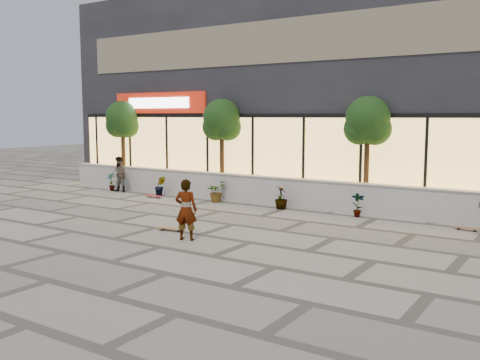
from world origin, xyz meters
The scene contains 16 objects.
ground centered at (0.00, 0.00, 0.00)m, with size 80.00×80.00×0.00m, color #9A9686.
planter_wall centered at (0.00, 7.00, 0.52)m, with size 22.00×0.42×1.04m.
retail_building centered at (0.00, 12.49, 4.25)m, with size 24.00×9.17×8.50m.
shrub_a centered at (-8.50, 6.45, 0.41)m, with size 0.43×0.29×0.81m, color #113614.
shrub_b centered at (-5.70, 6.45, 0.41)m, with size 0.45×0.36×0.81m, color #113614.
shrub_c centered at (-2.90, 6.45, 0.41)m, with size 0.73×0.63×0.81m, color #113614.
shrub_d centered at (-0.10, 6.45, 0.41)m, with size 0.45×0.45×0.81m, color #113614.
shrub_e centered at (2.70, 6.45, 0.41)m, with size 0.43×0.29×0.81m, color #113614.
tree_west centered at (-9.00, 7.70, 2.99)m, with size 1.60×1.50×3.92m.
tree_midwest centered at (-3.50, 7.70, 2.99)m, with size 1.60×1.50×3.92m.
tree_mideast centered at (2.50, 7.70, 2.99)m, with size 1.60×1.50×3.92m.
skater_center centered at (0.08, 0.95, 0.81)m, with size 0.59×0.39×1.62m, color silver.
skater_left centered at (-7.82, 6.30, 0.76)m, with size 0.74×0.58×1.53m, color tan.
skateboard_center centered at (-0.98, 1.58, 0.08)m, with size 0.86×0.40×0.10m.
skateboard_left centered at (-5.60, 5.93, 0.08)m, with size 0.77×0.21×0.09m.
skateboard_right_near centered at (6.03, 6.20, 0.07)m, with size 0.72×0.25×0.08m.
Camera 1 is at (8.77, -9.80, 3.25)m, focal length 40.00 mm.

